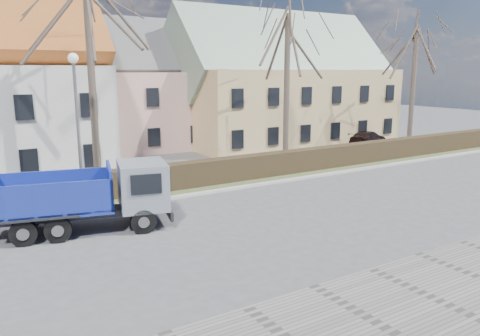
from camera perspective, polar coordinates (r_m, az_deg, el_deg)
ground at (r=18.20m, az=-3.55°, el=-7.27°), size 120.00×120.00×0.00m
sidewalk_near at (r=12.03m, az=17.02°, el=-18.14°), size 80.00×5.00×0.08m
curb_far at (r=22.17m, az=-9.20°, el=-3.73°), size 80.00×0.30×0.12m
grass_strip at (r=23.61m, az=-10.69°, el=-2.85°), size 80.00×3.00×0.10m
hedge at (r=23.29m, az=-10.57°, el=-1.53°), size 60.00×0.90×1.30m
building_pink at (r=37.26m, az=-12.90°, el=8.54°), size 10.80×8.80×8.00m
building_yellow at (r=40.23m, az=5.15°, el=9.36°), size 18.80×10.80×8.50m
tree_1 at (r=24.46m, az=-17.74°, el=12.16°), size 9.20×9.20×12.65m
tree_2 at (r=29.80m, az=5.74°, el=10.91°), size 8.00×8.00×11.00m
tree_3 at (r=38.29m, az=20.39°, el=10.02°), size 7.60×7.60×10.45m
dump_truck at (r=18.41m, az=-19.07°, el=-3.47°), size 6.87×3.83×2.60m
streetlight at (r=22.87m, az=-19.15°, el=4.78°), size 0.53×0.53×6.80m
cart_frame at (r=20.93m, az=-21.21°, el=-4.70°), size 0.62×0.36×0.56m
parked_car_b at (r=38.83m, az=15.29°, el=3.51°), size 4.54×3.04×1.22m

